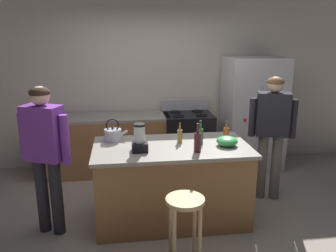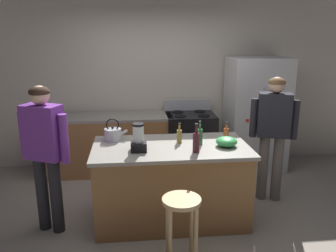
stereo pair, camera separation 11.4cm
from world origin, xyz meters
TOP-DOWN VIEW (x-y plane):
  - ground_plane at (0.00, 0.00)m, footprint 14.00×14.00m
  - back_wall at (0.00, 1.95)m, footprint 8.00×0.10m
  - kitchen_island at (0.00, 0.00)m, footprint 1.76×0.95m
  - back_counter_run at (-0.80, 1.55)m, footprint 2.00×0.64m
  - refrigerator at (1.54, 1.50)m, footprint 0.90×0.73m
  - stove_range at (0.48, 1.52)m, footprint 0.76×0.65m
  - person_by_island_left at (-1.36, -0.11)m, footprint 0.58×0.36m
  - person_by_sink_right at (1.35, 0.36)m, footprint 0.59×0.33m
  - bar_stool at (0.00, -0.87)m, footprint 0.36×0.36m
  - blender_appliance at (-0.37, -0.14)m, footprint 0.17×0.17m
  - bottle_wine at (0.24, -0.24)m, footprint 0.08×0.08m
  - bottle_cooking_sauce at (0.68, 0.15)m, footprint 0.06×0.06m
  - bottle_vinegar at (0.11, 0.10)m, footprint 0.06×0.06m
  - bottle_olive_oil at (0.33, 0.01)m, footprint 0.07×0.07m
  - mixing_bowl at (0.62, -0.08)m, footprint 0.24×0.24m
  - tea_kettle at (-0.66, 0.28)m, footprint 0.28×0.20m

SIDE VIEW (x-z plane):
  - ground_plane at x=0.00m, z-range 0.00..0.00m
  - back_counter_run at x=-0.80m, z-range 0.00..0.91m
  - kitchen_island at x=0.00m, z-range 0.00..0.91m
  - stove_range at x=0.48m, z-range -0.08..1.01m
  - bar_stool at x=0.00m, z-range 0.19..0.88m
  - refrigerator at x=1.54m, z-range 0.00..1.78m
  - mixing_bowl at x=0.62m, z-range 0.91..1.02m
  - person_by_sink_right at x=1.35m, z-range 0.17..1.80m
  - person_by_island_left at x=-1.36m, z-range 0.17..1.80m
  - bottle_cooking_sauce at x=0.68m, z-range 0.88..1.10m
  - tea_kettle at x=-0.66m, z-range 0.85..1.12m
  - bottle_vinegar at x=0.11m, z-range 0.88..1.11m
  - bottle_olive_oil at x=0.33m, z-range 0.87..1.15m
  - bottle_wine at x=0.24m, z-range 0.87..1.18m
  - blender_appliance at x=-0.37m, z-range 0.89..1.19m
  - back_wall at x=0.00m, z-range 0.00..2.70m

